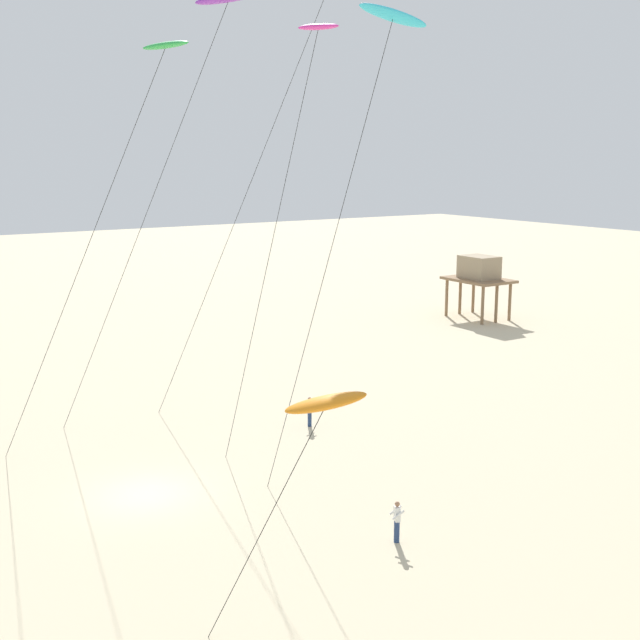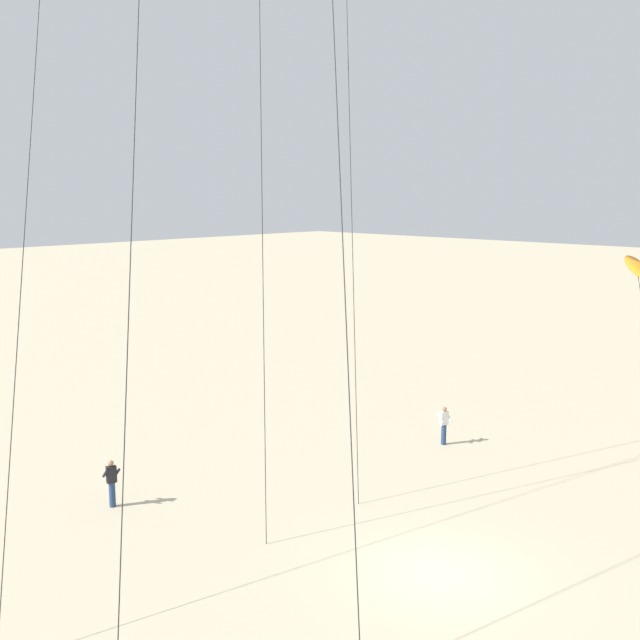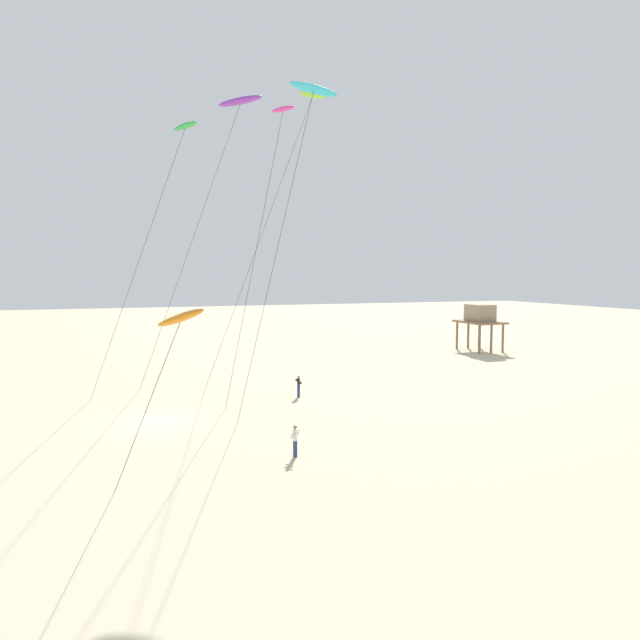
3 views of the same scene
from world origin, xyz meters
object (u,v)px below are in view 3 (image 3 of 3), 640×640
Objects in this scene: kite_green at (184,130)px; kite_magenta at (282,115)px; kite_orange at (180,318)px; kite_flyer_middle at (295,440)px; stilt_house at (480,317)px; kite_purple at (240,103)px; kite_flyer_nearest at (299,386)px; kite_lime at (311,100)px; kite_cyan at (313,93)px.

kite_green is 6.70m from kite_magenta.
kite_orange reaches higher than kite_flyer_middle.
kite_green reaches higher than stilt_house.
kite_purple is 41.58m from stilt_house.
kite_magenta is 12.20× the size of kite_flyer_nearest.
kite_purple reaches higher than kite_flyer_nearest.
kite_lime is at bearing 104.72° from kite_flyer_nearest.
kite_orange is 21.78m from kite_flyer_nearest.
kite_green is 3.29× the size of stilt_house.
kite_purple is (-2.25, 4.26, 2.82)m from kite_green.
kite_lime is 26.30m from kite_flyer_middle.
kite_cyan is at bearing 134.09° from kite_orange.
kite_cyan reaches higher than kite_green.
kite_green is 11.72× the size of kite_flyer_middle.
kite_flyer_nearest and kite_flyer_middle have the same top height.
kite_flyer_nearest is (-1.74, 8.51, -18.25)m from kite_green.
stilt_house is (-22.43, 31.85, -15.58)m from kite_magenta.
kite_green is at bearing -78.08° from kite_lime.
kite_magenta is at bearing 62.71° from kite_green.
kite_purple reaches higher than kite_orange.
kite_flyer_nearest is (-17.77, 10.57, -6.84)m from kite_orange.
stilt_house is at bearing 121.63° from kite_lime.
kite_flyer_middle is (3.89, -2.33, -18.97)m from kite_cyan.
kite_lime reaches higher than kite_flyer_middle.
kite_orange is 53.40m from stilt_house.
kite_cyan is at bearing -18.12° from kite_lime.
kite_flyer_nearest is at bearing 167.54° from kite_cyan.
kite_lime is 21.74m from kite_flyer_nearest.
kite_magenta is 41.96m from stilt_house.
kite_lime is at bearing 161.88° from kite_cyan.
kite_magenta reaches higher than kite_orange.
kite_purple reaches higher than kite_green.
kite_magenta is 20.92m from kite_flyer_middle.
kite_purple is 13.53× the size of kite_flyer_middle.
kite_cyan is at bearing -12.46° from kite_flyer_nearest.
stilt_house is (-17.12, 33.51, -17.69)m from kite_purple.
kite_green is 11.72× the size of kite_flyer_nearest.
kite_magenta is 5.95m from kite_purple.
kite_flyer_nearest is at bearing 83.09° from kite_purple.
kite_lime reaches higher than kite_magenta.
kite_orange is 0.37× the size of kite_purple.
kite_orange is 16.90m from kite_cyan.
kite_magenta is at bearing 17.33° from kite_purple.
kite_lime is at bearing -58.37° from stilt_house.
kite_cyan is at bearing 39.22° from kite_green.
kite_flyer_middle is (8.68, -1.85, -18.95)m from kite_magenta.
kite_green reaches higher than kite_flyer_nearest.
kite_magenta reaches higher than kite_flyer_nearest.
kite_lime is (-18.06, 11.68, 14.86)m from kite_orange.
kite_purple is at bearing 117.86° from kite_green.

